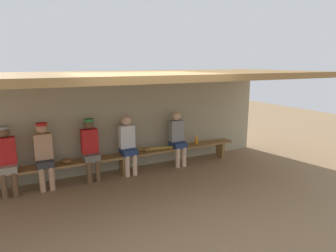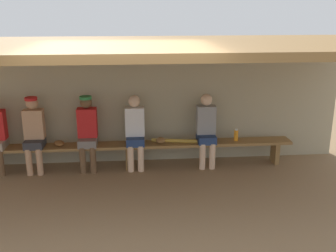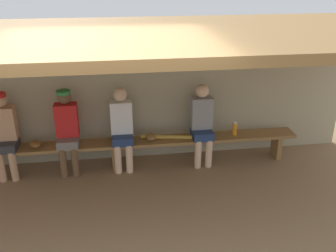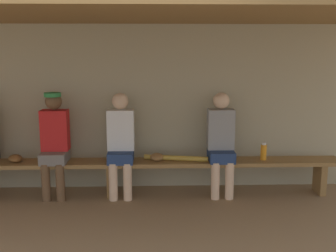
{
  "view_description": "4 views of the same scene",
  "coord_description": "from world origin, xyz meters",
  "views": [
    {
      "loc": [
        -1.96,
        -4.55,
        2.5
      ],
      "look_at": [
        1.01,
        1.25,
        1.09
      ],
      "focal_mm": 31.23,
      "sensor_mm": 36.0,
      "label": 1
    },
    {
      "loc": [
        0.13,
        -5.2,
        2.83
      ],
      "look_at": [
        0.7,
        1.23,
        0.87
      ],
      "focal_mm": 42.3,
      "sensor_mm": 36.0,
      "label": 2
    },
    {
      "loc": [
        0.09,
        -3.96,
        3.1
      ],
      "look_at": [
        0.85,
        1.39,
        0.76
      ],
      "focal_mm": 40.58,
      "sensor_mm": 36.0,
      "label": 3
    },
    {
      "loc": [
        0.57,
        -3.68,
        1.92
      ],
      "look_at": [
        0.73,
        1.14,
        0.99
      ],
      "focal_mm": 44.78,
      "sensor_mm": 36.0,
      "label": 4
    }
  ],
  "objects": [
    {
      "name": "water_bottle_blue",
      "position": [
        1.99,
        1.56,
        0.57
      ],
      "size": [
        0.08,
        0.08,
        0.22
      ],
      "color": "orange",
      "rests_on": "bench"
    },
    {
      "name": "dugout_roof",
      "position": [
        0.0,
        0.7,
        2.26
      ],
      "size": [
        8.0,
        2.8,
        0.12
      ],
      "primitive_type": "cube",
      "color": "olive",
      "rests_on": "back_wall"
    },
    {
      "name": "player_in_white",
      "position": [
        -0.7,
        1.55,
        0.75
      ],
      "size": [
        0.34,
        0.42,
        1.34
      ],
      "color": "slate",
      "rests_on": "ground"
    },
    {
      "name": "back_wall",
      "position": [
        0.0,
        2.0,
        1.1
      ],
      "size": [
        8.0,
        0.2,
        2.2
      ],
      "primitive_type": "cube",
      "color": "tan",
      "rests_on": "ground"
    },
    {
      "name": "ground_plane",
      "position": [
        0.0,
        0.0,
        0.0
      ],
      "size": [
        24.0,
        24.0,
        0.0
      ],
      "primitive_type": "plane",
      "color": "#8C6D4C"
    },
    {
      "name": "player_in_blue",
      "position": [
        -1.62,
        1.55,
        0.75
      ],
      "size": [
        0.34,
        0.42,
        1.34
      ],
      "color": "#333338",
      "rests_on": "ground"
    },
    {
      "name": "baseball_glove_worn",
      "position": [
        -1.21,
        1.56,
        0.51
      ],
      "size": [
        0.26,
        0.29,
        0.09
      ],
      "primitive_type": "ellipsoid",
      "rotation": [
        0.0,
        0.0,
        2.07
      ],
      "color": "brown",
      "rests_on": "bench"
    },
    {
      "name": "player_in_red",
      "position": [
        0.14,
        1.55,
        0.73
      ],
      "size": [
        0.34,
        0.42,
        1.34
      ],
      "color": "navy",
      "rests_on": "ground"
    },
    {
      "name": "player_rightmost",
      "position": [
        1.43,
        1.55,
        0.73
      ],
      "size": [
        0.34,
        0.42,
        1.34
      ],
      "color": "navy",
      "rests_on": "ground"
    },
    {
      "name": "baseball_bat",
      "position": [
        0.85,
        1.55,
        0.49
      ],
      "size": [
        0.83,
        0.22,
        0.07
      ],
      "primitive_type": "cylinder",
      "rotation": [
        0.0,
        1.57,
        -0.19
      ],
      "color": "#B28C33",
      "rests_on": "bench"
    },
    {
      "name": "player_leftmost",
      "position": [
        -2.28,
        1.55,
        0.75
      ],
      "size": [
        0.34,
        0.42,
        1.34
      ],
      "color": "gray",
      "rests_on": "ground"
    },
    {
      "name": "bench",
      "position": [
        0.0,
        1.55,
        0.39
      ],
      "size": [
        6.0,
        0.36,
        0.46
      ],
      "color": "olive",
      "rests_on": "ground"
    },
    {
      "name": "baseball_glove_tan",
      "position": [
        0.6,
        1.57,
        0.51
      ],
      "size": [
        0.18,
        0.25,
        0.09
      ],
      "primitive_type": "ellipsoid",
      "rotation": [
        0.0,
        0.0,
        4.66
      ],
      "color": "olive",
      "rests_on": "bench"
    }
  ]
}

